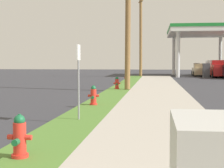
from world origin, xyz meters
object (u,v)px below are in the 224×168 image
object	(u,v)px
car_tan_by_near_pump	(200,70)
street_sign_post	(78,66)
truck_red_on_apron	(220,69)
fire_hydrant_fourth	(127,78)
utility_pole_midground	(128,15)
truck_white_at_far_bay	(212,68)
fire_hydrant_third	(117,84)
fire_hydrant_second	(93,96)
fire_hydrant_nearest	(20,139)
utility_pole_background	(141,36)

from	to	relation	value
car_tan_by_near_pump	street_sign_post	bearing A→B (deg)	-102.45
truck_red_on_apron	fire_hydrant_fourth	bearing A→B (deg)	-126.14
fire_hydrant_fourth	car_tan_by_near_pump	xyz separation A→B (m)	(7.91, 16.73, 0.28)
utility_pole_midground	street_sign_post	size ratio (longest dim) A/B	4.05
fire_hydrant_fourth	car_tan_by_near_pump	distance (m)	18.51
truck_white_at_far_bay	fire_hydrant_third	bearing A→B (deg)	-108.68
fire_hydrant_fourth	fire_hydrant_second	bearing A→B (deg)	-90.16
utility_pole_midground	truck_red_on_apron	xyz separation A→B (m)	(9.04, 20.64, -3.58)
truck_red_on_apron	car_tan_by_near_pump	bearing A→B (deg)	117.41
fire_hydrant_second	car_tan_by_near_pump	world-z (taller)	car_tan_by_near_pump
fire_hydrant_second	fire_hydrant_third	xyz separation A→B (m)	(0.03, 7.89, 0.00)
fire_hydrant_nearest	truck_red_on_apron	world-z (taller)	truck_red_on_apron
fire_hydrant_second	utility_pole_background	world-z (taller)	utility_pole_background
fire_hydrant_second	truck_red_on_apron	xyz separation A→B (m)	(9.74, 28.40, 0.47)
street_sign_post	truck_white_at_far_bay	world-z (taller)	street_sign_post
fire_hydrant_second	car_tan_by_near_pump	bearing A→B (deg)	75.98
fire_hydrant_second	fire_hydrant_fourth	size ratio (longest dim) A/B	1.00
utility_pole_midground	truck_white_at_far_bay	bearing A→B (deg)	72.50
truck_red_on_apron	utility_pole_midground	bearing A→B (deg)	-113.65
fire_hydrant_nearest	fire_hydrant_third	distance (m)	15.28
utility_pole_midground	truck_white_at_far_bay	world-z (taller)	utility_pole_midground
fire_hydrant_third	car_tan_by_near_pump	world-z (taller)	car_tan_by_near_pump
fire_hydrant_nearest	fire_hydrant_third	size ratio (longest dim) A/B	1.00
car_tan_by_near_pump	truck_white_at_far_bay	xyz separation A→B (m)	(2.57, 7.07, 0.19)
utility_pole_background	truck_white_at_far_bay	bearing A→B (deg)	50.41
car_tan_by_near_pump	fire_hydrant_third	bearing A→B (deg)	-108.30
utility_pole_midground	utility_pole_background	distance (m)	19.23
fire_hydrant_second	street_sign_post	distance (m)	3.58
fire_hydrant_third	fire_hydrant_fourth	size ratio (longest dim) A/B	1.00
fire_hydrant_nearest	utility_pole_background	xyz separation A→B (m)	(0.62, 34.38, 4.30)
street_sign_post	car_tan_by_near_pump	xyz separation A→B (m)	(7.78, 35.22, -0.91)
truck_red_on_apron	fire_hydrant_third	bearing A→B (deg)	-115.33
car_tan_by_near_pump	truck_red_on_apron	xyz separation A→B (m)	(1.79, -3.44, 0.19)
fire_hydrant_nearest	utility_pole_background	world-z (taller)	utility_pole_background
fire_hydrant_third	truck_red_on_apron	size ratio (longest dim) A/B	0.14
truck_red_on_apron	fire_hydrant_second	bearing A→B (deg)	-108.93
utility_pole_background	truck_red_on_apron	size ratio (longest dim) A/B	1.65
fire_hydrant_third	truck_red_on_apron	bearing A→B (deg)	64.67
fire_hydrant_nearest	truck_red_on_apron	distance (m)	37.09
fire_hydrant_nearest	utility_pole_midground	size ratio (longest dim) A/B	0.09
fire_hydrant_fourth	utility_pole_midground	xyz separation A→B (m)	(0.66, -7.36, 4.05)
fire_hydrant_second	utility_pole_midground	bearing A→B (deg)	84.84
fire_hydrant_second	truck_white_at_far_bay	distance (m)	40.31
fire_hydrant_fourth	street_sign_post	size ratio (longest dim) A/B	0.35
car_tan_by_near_pump	truck_red_on_apron	world-z (taller)	truck_red_on_apron
fire_hydrant_second	street_sign_post	xyz separation A→B (m)	(0.18, -3.37, 1.19)
utility_pole_background	truck_white_at_far_bay	size ratio (longest dim) A/B	1.67
fire_hydrant_third	truck_white_at_far_bay	world-z (taller)	truck_white_at_far_bay
fire_hydrant_fourth	truck_white_at_far_bay	world-z (taller)	truck_white_at_far_bay
utility_pole_background	fire_hydrant_third	bearing A→B (deg)	-91.88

